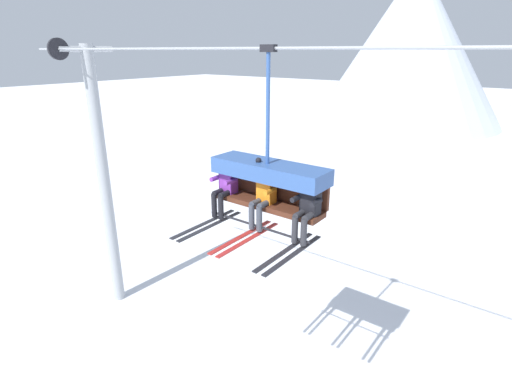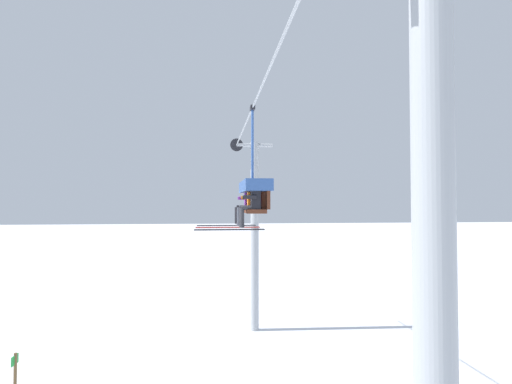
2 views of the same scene
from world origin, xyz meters
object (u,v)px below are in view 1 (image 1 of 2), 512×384
at_px(lift_tower_near, 103,178).
at_px(chairlift_chair, 270,177).
at_px(skier_black, 307,207).
at_px(skier_purple, 224,186).
at_px(skier_orange, 262,195).

bearing_deg(lift_tower_near, chairlift_chair, -5.95).
bearing_deg(lift_tower_near, skier_black, -6.85).
xyz_separation_m(lift_tower_near, skier_black, (7.74, -0.93, 1.18)).
distance_m(chairlift_chair, skier_purple, 1.01).
height_order(lift_tower_near, skier_orange, lift_tower_near).
bearing_deg(skier_orange, skier_black, -0.42).
bearing_deg(skier_purple, lift_tower_near, 170.99).
distance_m(lift_tower_near, chairlift_chair, 7.00).
bearing_deg(chairlift_chair, skier_purple, -166.76).
xyz_separation_m(lift_tower_near, chairlift_chair, (6.80, -0.71, 1.49)).
relative_size(lift_tower_near, skier_black, 4.93).
xyz_separation_m(skier_purple, skier_black, (1.88, 0.00, 0.00)).
relative_size(chairlift_chair, skier_black, 1.87).
relative_size(skier_purple, skier_black, 1.00).
bearing_deg(skier_orange, skier_purple, -179.58).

